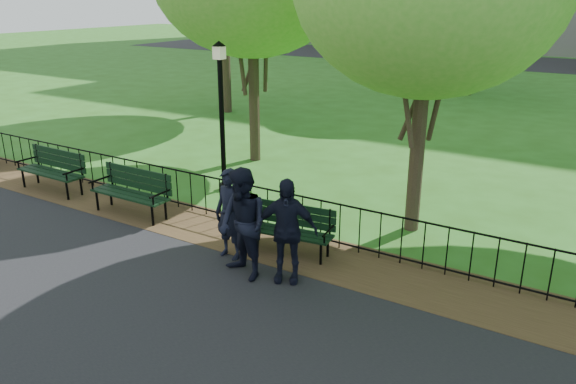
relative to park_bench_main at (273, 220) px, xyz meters
The scene contains 12 objects.
ground 1.41m from the park_bench_main, 89.71° to the right, with size 120.00×120.00×0.00m, color #295717.
dirt_strip 0.63m from the park_bench_main, 88.35° to the left, with size 60.00×1.60×0.01m, color #362816.
far_street 33.73m from the park_bench_main, 89.99° to the left, with size 70.00×9.00×0.01m, color black.
iron_fence 0.73m from the park_bench_main, 89.49° to the left, with size 24.06×0.06×1.00m.
park_bench_main is the anchor object (origin of this frame).
park_bench_left_a 3.53m from the park_bench_main, behind, with size 1.90×0.60×1.08m.
park_bench_left_b 6.29m from the park_bench_main, behind, with size 1.91×0.60×1.08m.
lamppost 3.87m from the park_bench_main, 142.17° to the left, with size 0.32×0.32×3.51m.
person_left 0.83m from the park_bench_main, 128.11° to the right, with size 0.60×0.39×1.65m, color black.
person_mid 1.17m from the park_bench_main, 81.88° to the right, with size 0.91×0.48×1.88m, color black.
person_right 1.19m from the park_bench_main, 45.71° to the right, with size 1.03×0.42×1.77m, color black.
taxi 35.05m from the park_bench_main, 111.65° to the left, with size 1.95×4.85×1.65m, color gold.
Camera 1 is at (5.23, -6.59, 4.51)m, focal length 35.00 mm.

